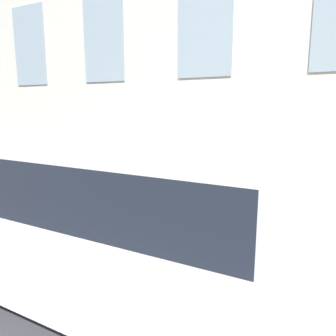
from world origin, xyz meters
The scene contains 5 objects.
ground_plane centered at (0.00, 0.00, 0.00)m, with size 80.00×80.00×0.00m, color #47474C.
sidewalk centered at (1.30, 0.00, 0.09)m, with size 2.59×60.00×0.18m.
fire_hydrant centered at (0.64, -0.38, 0.52)m, with size 0.30×0.42×0.67m.
person centered at (0.96, 0.09, 1.02)m, with size 0.34×0.22×1.40m.
parked_truck_white_near centered at (-1.33, -0.80, 0.99)m, with size 2.07×5.10×1.70m.
Camera 1 is at (-3.80, -2.66, 1.96)m, focal length 35.00 mm.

